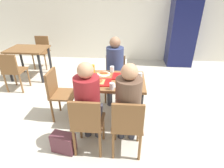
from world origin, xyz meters
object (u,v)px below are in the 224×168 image
(paper_plate_near_edge, at_px, (121,86))
(drink_fridge, at_px, (182,32))
(tray_red_near, at_px, (100,82))
(main_table, at_px, (112,86))
(chair_far_side, at_px, (115,74))
(pizza_slice_d, at_px, (122,85))
(condiment_bottle, at_px, (93,69))
(person_far_side, at_px, (115,65))
(person_in_red, at_px, (88,99))
(tray_red_far, at_px, (124,77))
(background_table, at_px, (28,54))
(background_chair_far, at_px, (42,49))
(pizza_slice_b, at_px, (125,75))
(chair_near_right, at_px, (127,124))
(pizza_slice_c, at_px, (104,73))
(plastic_cup_b, at_px, (112,86))
(pizza_slice_a, at_px, (99,81))
(handbag, at_px, (63,143))
(chair_near_left, at_px, (87,122))
(paper_plate_center, at_px, (104,74))
(person_in_brown_jacket, at_px, (128,101))
(soda_can, at_px, (140,77))
(chair_left_end, at_px, (58,91))
(plastic_cup_a, at_px, (112,69))
(background_chair_near, at_px, (12,69))
(foil_bundle, at_px, (84,76))

(paper_plate_near_edge, relative_size, drink_fridge, 0.12)
(tray_red_near, bearing_deg, main_table, 35.70)
(main_table, distance_m, chair_far_side, 0.76)
(pizza_slice_d, distance_m, condiment_bottle, 0.64)
(main_table, height_order, person_far_side, person_far_side)
(person_in_red, bearing_deg, tray_red_far, 58.93)
(background_table, bearing_deg, paper_plate_near_edge, -37.07)
(background_chair_far, bearing_deg, pizza_slice_b, -42.20)
(chair_near_right, distance_m, tray_red_far, 0.90)
(pizza_slice_c, xyz_separation_m, plastic_cup_b, (0.18, -0.53, 0.03))
(pizza_slice_a, distance_m, handbag, 1.00)
(chair_near_left, bearing_deg, paper_plate_center, 83.88)
(person_in_brown_jacket, distance_m, paper_plate_center, 0.91)
(paper_plate_center, height_order, background_table, paper_plate_center)
(main_table, bearing_deg, condiment_bottle, 148.70)
(handbag, bearing_deg, main_table, 51.71)
(chair_near_left, xyz_separation_m, soda_can, (0.69, 0.77, 0.31))
(pizza_slice_c, bearing_deg, chair_near_right, -66.92)
(main_table, relative_size, handbag, 3.19)
(paper_plate_near_edge, distance_m, soda_can, 0.36)
(soda_can, relative_size, background_table, 0.14)
(main_table, distance_m, paper_plate_near_edge, 0.28)
(pizza_slice_b, xyz_separation_m, soda_can, (0.23, -0.11, 0.04))
(chair_left_end, height_order, plastic_cup_a, chair_left_end)
(paper_plate_center, bearing_deg, chair_near_left, -96.12)
(background_chair_near, relative_size, background_chair_far, 1.00)
(soda_can, bearing_deg, paper_plate_center, 162.65)
(paper_plate_near_edge, relative_size, background_chair_far, 0.25)
(tray_red_far, bearing_deg, background_chair_far, 137.20)
(chair_far_side, relative_size, plastic_cup_b, 8.68)
(soda_can, bearing_deg, tray_red_near, -166.53)
(condiment_bottle, distance_m, background_table, 2.31)
(tray_red_far, relative_size, handbag, 1.12)
(pizza_slice_d, bearing_deg, drink_fridge, 62.54)
(main_table, bearing_deg, tray_red_near, -144.30)
(chair_near_right, bearing_deg, condiment_bottle, 121.65)
(foil_bundle, bearing_deg, person_far_side, 55.38)
(chair_far_side, relative_size, soda_can, 7.11)
(pizza_slice_b, relative_size, pizza_slice_d, 0.84)
(plastic_cup_b, bearing_deg, chair_left_end, 161.28)
(chair_far_side, relative_size, background_table, 0.96)
(pizza_slice_a, bearing_deg, condiment_bottle, 113.51)
(pizza_slice_c, xyz_separation_m, foil_bundle, (-0.28, -0.24, 0.03))
(pizza_slice_a, distance_m, background_chair_near, 2.22)
(chair_near_left, xyz_separation_m, foil_bundle, (-0.18, 0.73, 0.30))
(pizza_slice_b, xyz_separation_m, pizza_slice_c, (-0.36, 0.09, -0.01))
(handbag, bearing_deg, tray_red_near, 56.24)
(condiment_bottle, distance_m, handbag, 1.22)
(paper_plate_center, relative_size, plastic_cup_a, 2.20)
(person_in_brown_jacket, distance_m, soda_can, 0.66)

